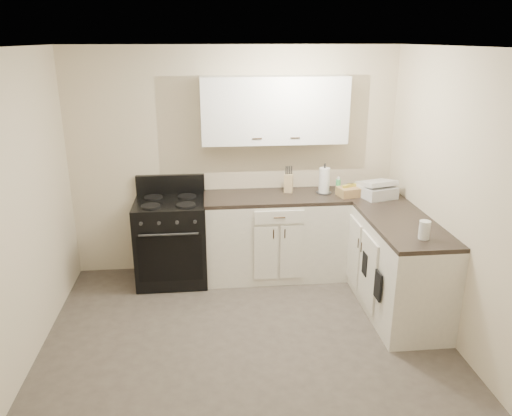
{
  "coord_description": "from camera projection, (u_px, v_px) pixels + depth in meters",
  "views": [
    {
      "loc": [
        -0.32,
        -3.62,
        2.56
      ],
      "look_at": [
        0.15,
        0.85,
        1.03
      ],
      "focal_mm": 35.0,
      "sensor_mm": 36.0,
      "label": 1
    }
  ],
  "objects": [
    {
      "name": "countertop_right",
      "position": [
        392.0,
        214.0,
        4.91
      ],
      "size": [
        0.6,
        1.9,
        0.04
      ],
      "primitive_type": "cube",
      "color": "black",
      "rests_on": "base_cabinets_right"
    },
    {
      "name": "base_cabinets_back",
      "position": [
        275.0,
        237.0,
        5.57
      ],
      "size": [
        1.55,
        0.6,
        0.9
      ],
      "primitive_type": "cube",
      "color": "silver",
      "rests_on": "floor"
    },
    {
      "name": "wall_left",
      "position": [
        6.0,
        225.0,
        3.69
      ],
      "size": [
        0.0,
        3.6,
        3.6
      ],
      "primitive_type": "plane",
      "rotation": [
        1.57,
        0.0,
        1.57
      ],
      "color": "beige",
      "rests_on": "ground"
    },
    {
      "name": "upper_cabinets",
      "position": [
        274.0,
        110.0,
        5.27
      ],
      "size": [
        1.55,
        0.3,
        0.7
      ],
      "primitive_type": "cube",
      "color": "white",
      "rests_on": "wall_back"
    },
    {
      "name": "countertop_grill",
      "position": [
        377.0,
        191.0,
        5.34
      ],
      "size": [
        0.41,
        0.4,
        0.12
      ],
      "primitive_type": "cube",
      "rotation": [
        0.0,
        0.0,
        0.28
      ],
      "color": "silver",
      "rests_on": "countertop_right"
    },
    {
      "name": "ceiling",
      "position": [
        248.0,
        47.0,
        3.46
      ],
      "size": [
        3.6,
        3.6,
        0.0
      ],
      "primitive_type": "plane",
      "color": "white",
      "rests_on": "wall_back"
    },
    {
      "name": "soap_bottle",
      "position": [
        338.0,
        187.0,
        5.45
      ],
      "size": [
        0.06,
        0.06,
        0.16
      ],
      "primitive_type": "cylinder",
      "rotation": [
        0.0,
        0.0,
        0.21
      ],
      "color": "#40A85E",
      "rests_on": "countertop_back"
    },
    {
      "name": "wicker_basket",
      "position": [
        351.0,
        191.0,
        5.4
      ],
      "size": [
        0.32,
        0.25,
        0.1
      ],
      "primitive_type": "cube",
      "rotation": [
        0.0,
        0.0,
        0.22
      ],
      "color": "tan",
      "rests_on": "countertop_right"
    },
    {
      "name": "oven_mitt_far",
      "position": [
        365.0,
        264.0,
        4.8
      ],
      "size": [
        0.02,
        0.13,
        0.22
      ],
      "primitive_type": "cube",
      "color": "black",
      "rests_on": "base_cabinets_right"
    },
    {
      "name": "glass_jar",
      "position": [
        424.0,
        230.0,
        4.23
      ],
      "size": [
        0.13,
        0.13,
        0.16
      ],
      "primitive_type": "cylinder",
      "rotation": [
        0.0,
        0.0,
        0.43
      ],
      "color": "silver",
      "rests_on": "countertop_right"
    },
    {
      "name": "base_cabinets_right",
      "position": [
        388.0,
        257.0,
        5.07
      ],
      "size": [
        0.6,
        1.9,
        0.9
      ],
      "primitive_type": "cube",
      "color": "silver",
      "rests_on": "floor"
    },
    {
      "name": "knife_block",
      "position": [
        289.0,
        183.0,
        5.5
      ],
      "size": [
        0.11,
        0.11,
        0.21
      ],
      "primitive_type": "cube",
      "rotation": [
        0.0,
        0.0,
        -0.26
      ],
      "color": "tan",
      "rests_on": "countertop_back"
    },
    {
      "name": "paper_towel",
      "position": [
        324.0,
        181.0,
        5.46
      ],
      "size": [
        0.16,
        0.16,
        0.28
      ],
      "primitive_type": "cylinder",
      "rotation": [
        0.0,
        0.0,
        0.43
      ],
      "color": "white",
      "rests_on": "countertop_back"
    },
    {
      "name": "oven_mitt_near",
      "position": [
        378.0,
        286.0,
        4.45
      ],
      "size": [
        0.02,
        0.15,
        0.26
      ],
      "primitive_type": "cube",
      "color": "black",
      "rests_on": "base_cabinets_right"
    },
    {
      "name": "countertop_back",
      "position": [
        275.0,
        197.0,
        5.42
      ],
      "size": [
        1.55,
        0.6,
        0.04
      ],
      "primitive_type": "cube",
      "color": "black",
      "rests_on": "base_cabinets_back"
    },
    {
      "name": "wall_right",
      "position": [
        470.0,
        209.0,
        4.04
      ],
      "size": [
        0.0,
        3.6,
        3.6
      ],
      "primitive_type": "plane",
      "rotation": [
        1.57,
        0.0,
        -1.57
      ],
      "color": "beige",
      "rests_on": "ground"
    },
    {
      "name": "wall_back",
      "position": [
        234.0,
        162.0,
        5.56
      ],
      "size": [
        3.6,
        0.0,
        3.6
      ],
      "primitive_type": "plane",
      "rotation": [
        1.57,
        0.0,
        0.0
      ],
      "color": "beige",
      "rests_on": "ground"
    },
    {
      "name": "stove",
      "position": [
        172.0,
        241.0,
        5.44
      ],
      "size": [
        0.75,
        0.64,
        0.91
      ],
      "primitive_type": "cube",
      "color": "black",
      "rests_on": "floor"
    },
    {
      "name": "wall_front",
      "position": [
        285.0,
        357.0,
        2.17
      ],
      "size": [
        3.6,
        0.0,
        3.6
      ],
      "primitive_type": "plane",
      "rotation": [
        -1.57,
        0.0,
        0.0
      ],
      "color": "beige",
      "rests_on": "ground"
    },
    {
      "name": "floor",
      "position": [
        249.0,
        354.0,
        4.27
      ],
      "size": [
        3.6,
        3.6,
        0.0
      ],
      "primitive_type": "plane",
      "color": "#473F38",
      "rests_on": "ground"
    }
  ]
}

